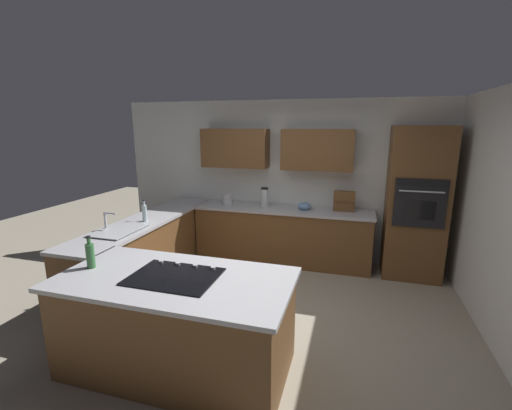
{
  "coord_description": "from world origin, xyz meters",
  "views": [
    {
      "loc": [
        -0.99,
        3.54,
        2.2
      ],
      "look_at": [
        0.34,
        -1.01,
        1.1
      ],
      "focal_mm": 24.14,
      "sensor_mm": 36.0,
      "label": 1
    }
  ],
  "objects_px": {
    "wall_oven": "(416,204)",
    "cooktop": "(175,276)",
    "dish_soap_bottle": "(145,213)",
    "sink_unit": "(119,229)",
    "kettle": "(227,199)",
    "oil_bottle": "(90,255)",
    "spice_rack": "(344,201)",
    "mixing_bowl": "(304,206)",
    "blender": "(265,199)"
  },
  "relations": [
    {
      "from": "sink_unit",
      "to": "cooktop",
      "type": "relative_size",
      "value": 0.92
    },
    {
      "from": "kettle",
      "to": "dish_soap_bottle",
      "type": "distance_m",
      "value": 1.48
    },
    {
      "from": "spice_rack",
      "to": "wall_oven",
      "type": "bearing_deg",
      "value": 175.21
    },
    {
      "from": "cooktop",
      "to": "blender",
      "type": "xyz_separation_m",
      "value": [
        -0.08,
        -2.78,
        0.13
      ]
    },
    {
      "from": "spice_rack",
      "to": "cooktop",
      "type": "bearing_deg",
      "value": 65.07
    },
    {
      "from": "cooktop",
      "to": "dish_soap_bottle",
      "type": "distance_m",
      "value": 1.98
    },
    {
      "from": "sink_unit",
      "to": "wall_oven",
      "type": "bearing_deg",
      "value": -154.37
    },
    {
      "from": "wall_oven",
      "to": "sink_unit",
      "type": "bearing_deg",
      "value": 25.63
    },
    {
      "from": "blender",
      "to": "kettle",
      "type": "bearing_deg",
      "value": -0.0
    },
    {
      "from": "blender",
      "to": "cooktop",
      "type": "bearing_deg",
      "value": 88.37
    },
    {
      "from": "kettle",
      "to": "mixing_bowl",
      "type": "bearing_deg",
      "value": 180.0
    },
    {
      "from": "sink_unit",
      "to": "kettle",
      "type": "relative_size",
      "value": 3.93
    },
    {
      "from": "sink_unit",
      "to": "spice_rack",
      "type": "xyz_separation_m",
      "value": [
        -2.68,
        -1.85,
        0.14
      ]
    },
    {
      "from": "mixing_bowl",
      "to": "dish_soap_bottle",
      "type": "height_order",
      "value": "dish_soap_bottle"
    },
    {
      "from": "spice_rack",
      "to": "oil_bottle",
      "type": "relative_size",
      "value": 1.04
    },
    {
      "from": "wall_oven",
      "to": "cooktop",
      "type": "relative_size",
      "value": 2.89
    },
    {
      "from": "wall_oven",
      "to": "cooktop",
      "type": "bearing_deg",
      "value": 49.99
    },
    {
      "from": "mixing_bowl",
      "to": "kettle",
      "type": "bearing_deg",
      "value": 0.0
    },
    {
      "from": "blender",
      "to": "oil_bottle",
      "type": "height_order",
      "value": "blender"
    },
    {
      "from": "sink_unit",
      "to": "kettle",
      "type": "height_order",
      "value": "sink_unit"
    },
    {
      "from": "cooktop",
      "to": "kettle",
      "type": "distance_m",
      "value": 2.84
    },
    {
      "from": "kettle",
      "to": "oil_bottle",
      "type": "relative_size",
      "value": 0.57
    },
    {
      "from": "sink_unit",
      "to": "kettle",
      "type": "bearing_deg",
      "value": -113.71
    },
    {
      "from": "mixing_bowl",
      "to": "kettle",
      "type": "xyz_separation_m",
      "value": [
        1.3,
        0.0,
        0.03
      ]
    },
    {
      "from": "dish_soap_bottle",
      "to": "spice_rack",
      "type": "bearing_deg",
      "value": -152.42
    },
    {
      "from": "cooktop",
      "to": "oil_bottle",
      "type": "distance_m",
      "value": 0.86
    },
    {
      "from": "blender",
      "to": "spice_rack",
      "type": "xyz_separation_m",
      "value": [
        -1.25,
        -0.08,
        0.02
      ]
    },
    {
      "from": "blender",
      "to": "spice_rack",
      "type": "distance_m",
      "value": 1.25
    },
    {
      "from": "sink_unit",
      "to": "dish_soap_bottle",
      "type": "relative_size",
      "value": 2.28
    },
    {
      "from": "spice_rack",
      "to": "oil_bottle",
      "type": "distance_m",
      "value": 3.62
    },
    {
      "from": "blender",
      "to": "mixing_bowl",
      "type": "distance_m",
      "value": 0.65
    },
    {
      "from": "cooktop",
      "to": "spice_rack",
      "type": "bearing_deg",
      "value": -114.93
    },
    {
      "from": "kettle",
      "to": "oil_bottle",
      "type": "bearing_deg",
      "value": 84.38
    },
    {
      "from": "blender",
      "to": "dish_soap_bottle",
      "type": "bearing_deg",
      "value": 43.34
    },
    {
      "from": "kettle",
      "to": "dish_soap_bottle",
      "type": "height_order",
      "value": "dish_soap_bottle"
    },
    {
      "from": "cooktop",
      "to": "oil_bottle",
      "type": "height_order",
      "value": "oil_bottle"
    },
    {
      "from": "dish_soap_bottle",
      "to": "sink_unit",
      "type": "bearing_deg",
      "value": 83.05
    },
    {
      "from": "wall_oven",
      "to": "dish_soap_bottle",
      "type": "relative_size",
      "value": 7.16
    },
    {
      "from": "wall_oven",
      "to": "spice_rack",
      "type": "height_order",
      "value": "wall_oven"
    },
    {
      "from": "kettle",
      "to": "dish_soap_bottle",
      "type": "bearing_deg",
      "value": 60.88
    },
    {
      "from": "dish_soap_bottle",
      "to": "mixing_bowl",
      "type": "bearing_deg",
      "value": -147.38
    },
    {
      "from": "kettle",
      "to": "wall_oven",
      "type": "bearing_deg",
      "value": 179.84
    },
    {
      "from": "sink_unit",
      "to": "spice_rack",
      "type": "bearing_deg",
      "value": -145.39
    },
    {
      "from": "sink_unit",
      "to": "oil_bottle",
      "type": "xyz_separation_m",
      "value": [
        -0.5,
        1.04,
        0.11
      ]
    },
    {
      "from": "cooktop",
      "to": "dish_soap_bottle",
      "type": "height_order",
      "value": "dish_soap_bottle"
    },
    {
      "from": "dish_soap_bottle",
      "to": "kettle",
      "type": "bearing_deg",
      "value": -119.12
    },
    {
      "from": "sink_unit",
      "to": "cooktop",
      "type": "xyz_separation_m",
      "value": [
        -1.35,
        1.01,
        -0.01
      ]
    },
    {
      "from": "wall_oven",
      "to": "spice_rack",
      "type": "relative_size",
      "value": 6.8
    },
    {
      "from": "kettle",
      "to": "dish_soap_bottle",
      "type": "relative_size",
      "value": 0.58
    },
    {
      "from": "oil_bottle",
      "to": "sink_unit",
      "type": "bearing_deg",
      "value": -64.37
    }
  ]
}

